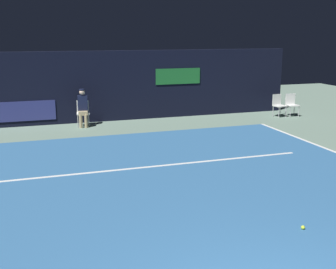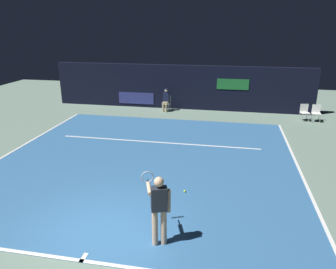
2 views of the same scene
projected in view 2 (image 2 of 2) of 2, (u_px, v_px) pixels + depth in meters
name	position (u px, v px, depth m)	size (l,w,h in m)	color
ground_plane	(146.00, 160.00, 12.08)	(31.77, 31.77, 0.00)	slate
court_surface	(146.00, 160.00, 12.08)	(11.10, 11.17, 0.01)	#336699
line_baseline	(82.00, 261.00, 6.94)	(11.10, 0.10, 0.01)	white
line_sideline_left	(300.00, 172.00, 11.08)	(0.10, 11.17, 0.01)	white
line_sideline_right	(16.00, 150.00, 13.06)	(0.10, 11.17, 0.01)	white
line_service	(158.00, 142.00, 13.89)	(8.66, 0.10, 0.01)	white
line_centre_mark	(84.00, 258.00, 7.03)	(0.10, 0.30, 0.01)	white
back_wall	(180.00, 87.00, 19.12)	(15.38, 0.33, 2.60)	black
tennis_player	(159.00, 206.00, 7.19)	(0.84, 0.92, 1.73)	#DBAD89
line_judge_on_chair	(166.00, 100.00, 18.73)	(0.48, 0.56, 1.32)	white
courtside_chair_near	(305.00, 111.00, 16.89)	(0.50, 0.48, 0.88)	white
courtside_chair_far	(316.00, 112.00, 16.75)	(0.46, 0.44, 0.88)	white
tennis_ball	(185.00, 191.00, 9.76)	(0.07, 0.07, 0.07)	#CCE033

